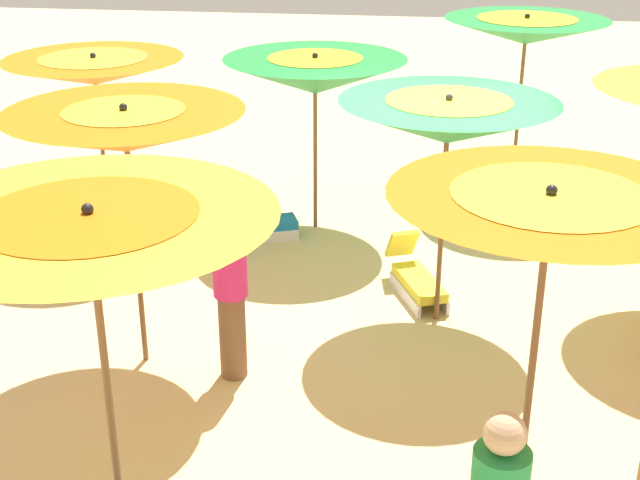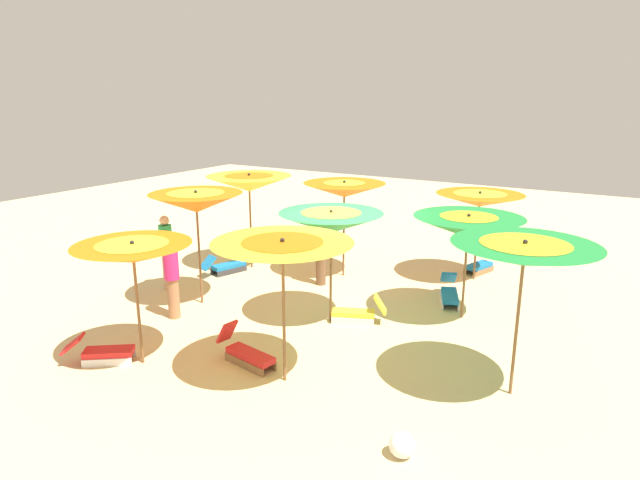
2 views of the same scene
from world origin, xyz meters
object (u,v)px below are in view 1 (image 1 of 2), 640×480
at_px(beach_umbrella_3, 125,131).
at_px(lounger_5, 416,278).
at_px(beach_umbrella_7, 315,75).
at_px(beachgoer_1, 230,284).
at_px(beach_umbrella_1, 548,225).
at_px(lounger_4, 58,212).
at_px(lounger_0, 251,224).
at_px(beach_umbrella_8, 526,31).
at_px(beach_umbrella_4, 448,121).
at_px(beach_umbrella_0, 91,245).
at_px(beach_umbrella_6, 94,71).

relative_size(beach_umbrella_3, lounger_5, 2.15).
distance_m(beach_umbrella_7, beachgoer_1, 3.69).
bearing_deg(beach_umbrella_1, beachgoer_1, -124.46).
relative_size(lounger_4, lounger_5, 1.05).
bearing_deg(lounger_0, lounger_4, 157.70).
bearing_deg(beach_umbrella_8, beach_umbrella_4, -14.54).
xyz_separation_m(lounger_0, lounger_5, (1.24, 2.04, -0.01)).
xyz_separation_m(beach_umbrella_0, lounger_0, (-5.31, -0.25, -2.05)).
bearing_deg(beachgoer_1, beach_umbrella_6, -0.42).
height_order(lounger_4, beachgoer_1, beachgoer_1).
relative_size(beach_umbrella_8, lounger_0, 1.85).
bearing_deg(beach_umbrella_7, lounger_5, 37.20).
bearing_deg(beach_umbrella_0, beach_umbrella_4, 150.60).
distance_m(beach_umbrella_3, beach_umbrella_8, 6.11).
bearing_deg(lounger_0, beachgoer_1, -102.57).
xyz_separation_m(beach_umbrella_4, lounger_0, (-1.73, -2.26, -1.85)).
relative_size(beach_umbrella_0, lounger_0, 1.89).
distance_m(beach_umbrella_3, beach_umbrella_4, 2.90).
relative_size(beach_umbrella_3, beach_umbrella_4, 1.05).
xyz_separation_m(beach_umbrella_8, beachgoer_1, (5.06, -2.76, -1.33)).
bearing_deg(lounger_5, beach_umbrella_1, -9.69).
height_order(beach_umbrella_1, beach_umbrella_3, beach_umbrella_1).
bearing_deg(beach_umbrella_7, lounger_4, -81.69).
height_order(beach_umbrella_4, beach_umbrella_8, beach_umbrella_8).
bearing_deg(beach_umbrella_8, beach_umbrella_3, -36.51).
bearing_deg(lounger_0, beach_umbrella_0, -108.78).
distance_m(beach_umbrella_1, beach_umbrella_4, 3.00).
relative_size(beach_umbrella_1, lounger_0, 1.90).
xyz_separation_m(beach_umbrella_1, lounger_5, (-3.43, -0.82, -2.06)).
relative_size(beach_umbrella_0, lounger_4, 2.11).
distance_m(beach_umbrella_0, beach_umbrella_1, 2.68).
xyz_separation_m(beach_umbrella_1, beach_umbrella_8, (-6.69, 0.38, -0.02)).
relative_size(lounger_0, beachgoer_1, 0.77).
distance_m(lounger_4, lounger_5, 4.69).
relative_size(beach_umbrella_3, beach_umbrella_7, 1.11).
height_order(beach_umbrella_0, beach_umbrella_6, beach_umbrella_0).
bearing_deg(beach_umbrella_1, beach_umbrella_6, -135.28).
distance_m(beach_umbrella_6, lounger_4, 1.92).
relative_size(beach_umbrella_3, lounger_4, 2.04).
relative_size(beach_umbrella_1, beach_umbrella_3, 1.04).
height_order(beach_umbrella_3, lounger_4, beach_umbrella_3).
relative_size(beach_umbrella_3, beach_umbrella_6, 1.10).
height_order(beach_umbrella_4, lounger_0, beach_umbrella_4).
distance_m(beach_umbrella_4, beach_umbrella_8, 3.89).
bearing_deg(beach_umbrella_8, beach_umbrella_1, -3.27).
relative_size(beach_umbrella_3, beachgoer_1, 1.41).
bearing_deg(lounger_0, lounger_5, -52.77).
distance_m(beach_umbrella_4, beach_umbrella_6, 4.44).
xyz_separation_m(lounger_5, beachgoer_1, (1.79, -1.56, 0.71)).
distance_m(beach_umbrella_3, beachgoer_1, 1.57).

